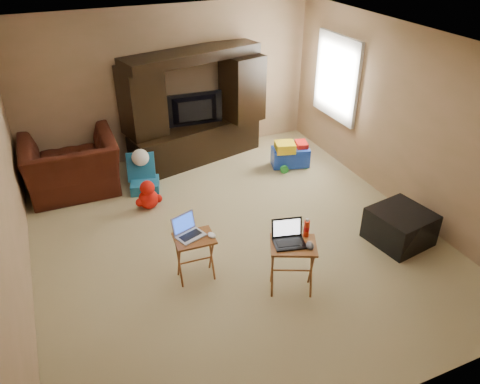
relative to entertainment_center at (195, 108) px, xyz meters
name	(u,v)px	position (x,y,z in m)	size (l,w,h in m)	color
floor	(234,237)	(-0.30, -2.36, -0.94)	(5.50, 5.50, 0.00)	#C1B485
ceiling	(232,44)	(-0.30, -2.36, 1.56)	(5.50, 5.50, 0.00)	silver
wall_back	(169,84)	(-0.30, 0.39, 0.31)	(5.00, 5.00, 0.00)	tan
wall_front	(380,305)	(-0.30, -5.11, 0.31)	(5.00, 5.00, 0.00)	tan
wall_left	(4,195)	(-2.80, -2.36, 0.31)	(5.50, 5.50, 0.00)	tan
wall_right	(401,120)	(2.20, -2.36, 0.31)	(5.50, 5.50, 0.00)	tan
window_pane	(338,77)	(2.18, -0.81, 0.46)	(1.20, 1.20, 0.00)	white
window_frame	(337,78)	(2.16, -0.81, 0.46)	(0.06, 1.14, 1.34)	white
entertainment_center	(195,108)	(0.00, 0.00, 0.00)	(2.29, 0.57, 1.87)	black
television	(196,111)	(0.00, -0.04, -0.04)	(0.95, 0.12, 0.55)	black
recliner	(72,166)	(-2.07, -0.31, -0.50)	(1.33, 1.16, 0.86)	#4A1A0F
child_rocker	(144,174)	(-1.08, -0.70, -0.65)	(0.42, 0.48, 0.56)	#185D86
plush_toy	(148,194)	(-1.15, -1.21, -0.71)	(0.40, 0.33, 0.44)	red
push_toy	(290,154)	(1.34, -0.89, -0.70)	(0.62, 0.44, 0.47)	blue
ottoman	(400,227)	(1.63, -3.28, -0.71)	(0.69, 0.69, 0.44)	black
tray_table_left	(195,258)	(-1.01, -2.92, -0.65)	(0.44, 0.35, 0.58)	brown
tray_table_right	(292,267)	(-0.10, -3.54, -0.62)	(0.49, 0.39, 0.64)	#974E24
laptop_left	(190,228)	(-1.04, -2.89, -0.24)	(0.30, 0.25, 0.24)	#B5B5BA
laptop_right	(290,235)	(-0.14, -3.52, -0.18)	(0.33, 0.28, 0.24)	black
mouse_left	(212,235)	(-0.83, -2.99, -0.33)	(0.07, 0.12, 0.05)	white
mouse_right	(310,246)	(0.03, -3.66, -0.27)	(0.08, 0.13, 0.05)	#414146
water_bottle	(307,228)	(0.10, -3.46, -0.20)	(0.06, 0.06, 0.20)	red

